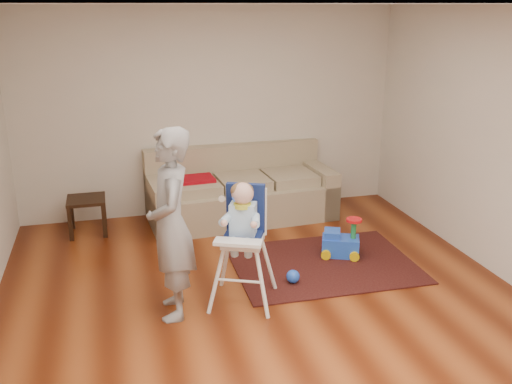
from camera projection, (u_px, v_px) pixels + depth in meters
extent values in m
plane|color=#4E1B09|center=(267.00, 306.00, 5.36)|extent=(5.50, 5.50, 0.00)
cube|color=beige|center=(210.00, 112.00, 7.46)|extent=(5.00, 0.04, 2.70)
cube|color=white|center=(269.00, 4.00, 4.51)|extent=(5.00, 5.50, 0.04)
cube|color=#9E0813|center=(192.00, 179.00, 7.15)|extent=(0.56, 0.38, 0.04)
cube|color=black|center=(324.00, 264.00, 6.21)|extent=(1.95, 1.48, 0.02)
sphere|color=blue|center=(293.00, 276.00, 5.75)|extent=(0.14, 0.14, 0.14)
cylinder|color=blue|center=(238.00, 200.00, 5.00)|extent=(0.06, 0.11, 0.01)
imported|color=gray|center=(171.00, 225.00, 4.98)|extent=(0.45, 0.65, 1.73)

